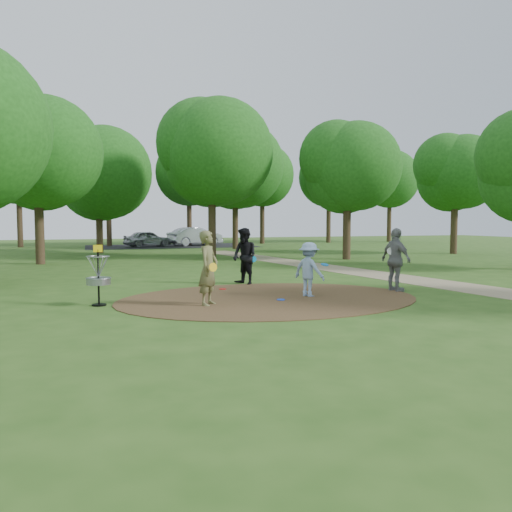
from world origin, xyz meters
name	(u,v)px	position (x,y,z in m)	size (l,w,h in m)	color
ground	(270,299)	(0.00, 0.00, 0.00)	(100.00, 100.00, 0.00)	#2D5119
dirt_clearing	(270,298)	(0.00, 0.00, 0.01)	(8.40, 8.40, 0.02)	#47301C
footpath	(422,281)	(6.50, 2.00, 0.01)	(2.00, 40.00, 0.01)	#8C7A5B
parking_lot	(171,246)	(2.00, 30.00, 0.00)	(14.00, 8.00, 0.01)	black
player_observer_with_disc	(208,268)	(-1.86, -0.57, 0.95)	(0.78, 0.83, 1.90)	brown
player_throwing_with_disc	(309,270)	(1.16, -0.04, 0.77)	(1.10, 1.15, 1.54)	#8EACD5
player_walking_with_disc	(245,256)	(0.27, 3.19, 0.95)	(1.03, 1.14, 1.91)	black
player_waiting_with_disc	(396,260)	(4.11, 0.10, 0.96)	(0.66, 1.19, 1.93)	gray
disc_ground_blue	(281,300)	(0.15, -0.44, 0.03)	(0.22, 0.22, 0.02)	#0D39DE
disc_ground_red	(223,289)	(-0.79, 2.11, 0.03)	(0.22, 0.22, 0.02)	red
car_left	(148,239)	(-0.01, 29.56, 0.67)	(1.58, 3.93, 1.34)	#A2A3AA
car_right	(195,236)	(4.16, 30.23, 0.80)	(1.69, 4.85, 1.60)	#B6B7BE
disc_golf_basket	(98,271)	(-4.50, 0.30, 0.87)	(0.63, 0.63, 1.54)	black
tree_ring	(208,154)	(0.56, 9.79, 5.22)	(36.71, 45.96, 9.42)	#332316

